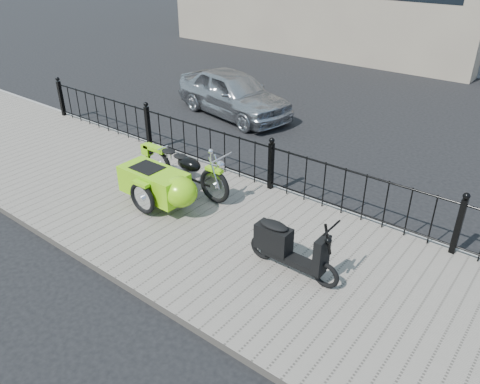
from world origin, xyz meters
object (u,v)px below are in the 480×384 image
Objects in this scene: sedan_car at (233,93)px; scooter at (287,247)px; motorcycle_sidecar at (167,182)px; spare_tire at (143,176)px.

scooter is at bearing -123.98° from sedan_car.
motorcycle_sidecar is 0.82m from spare_tire.
scooter reaches higher than motorcycle_sidecar.
scooter is at bearing -5.46° from motorcycle_sidecar.
motorcycle_sidecar reaches higher than spare_tire.
motorcycle_sidecar is 1.50× the size of scooter.
sedan_car is (-5.14, 5.17, 0.12)m from scooter.
sedan_car is (-1.57, 4.79, 0.22)m from spare_tire.
motorcycle_sidecar is 5.44m from sedan_car.
scooter reaches higher than spare_tire.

